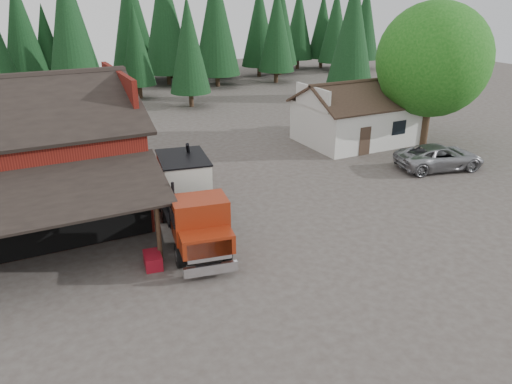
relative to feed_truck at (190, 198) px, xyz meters
name	(u,v)px	position (x,y,z in m)	size (l,w,h in m)	color
ground	(298,254)	(3.49, -4.03, -1.83)	(120.00, 120.00, 0.00)	#443B35
red_barn	(4,168)	(-7.51, 5.88, 0.86)	(12.80, 13.63, 7.18)	maroon
farmhouse	(356,120)	(16.49, 8.97, -0.17)	(8.60, 6.42, 4.65)	silver
deciduous_tree	(433,64)	(20.50, 5.95, 4.07)	(8.00, 8.00, 10.20)	#382619
conifer_backdrop	(105,91)	(3.49, 37.97, -1.83)	(76.00, 16.00, 16.00)	black
near_pine_b	(189,45)	(9.49, 25.97, 4.05)	(3.96, 3.96, 10.40)	#382619
near_pine_c	(353,30)	(25.49, 21.97, 5.06)	(4.84, 4.84, 12.40)	#382619
near_pine_d	(69,29)	(-0.51, 29.97, 5.56)	(5.28, 5.28, 13.40)	#382619
feed_truck	(190,198)	(0.00, 0.00, 0.00)	(3.75, 8.96, 3.92)	black
silver_car	(440,157)	(17.49, 1.46, -1.04)	(2.63, 5.69, 1.58)	#93949A
equip_box	(153,260)	(-2.51, -2.16, -1.53)	(0.70, 1.10, 0.60)	maroon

